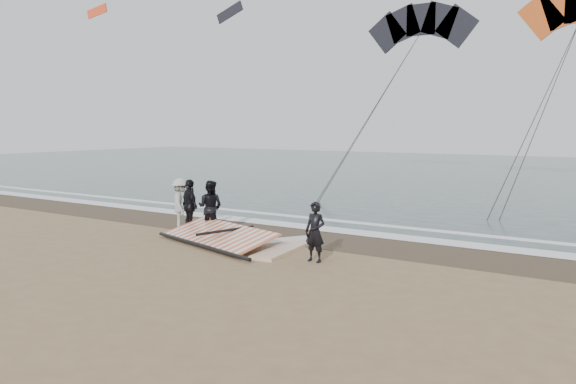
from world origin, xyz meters
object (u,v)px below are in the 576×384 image
at_px(man_main, 315,232).
at_px(board_cream, 279,242).
at_px(board_white, 282,250).
at_px(sail_rig, 219,237).

xyz_separation_m(man_main, board_cream, (-2.09, 1.43, -0.74)).
relative_size(man_main, board_cream, 0.66).
height_order(man_main, board_cream, man_main).
relative_size(man_main, board_white, 0.64).
bearing_deg(board_white, board_cream, 122.03).
height_order(board_white, board_cream, same).
bearing_deg(board_white, man_main, -25.88).
bearing_deg(sail_rig, man_main, -7.17).
bearing_deg(man_main, sail_rig, 176.00).
distance_m(board_cream, sail_rig, 1.79).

